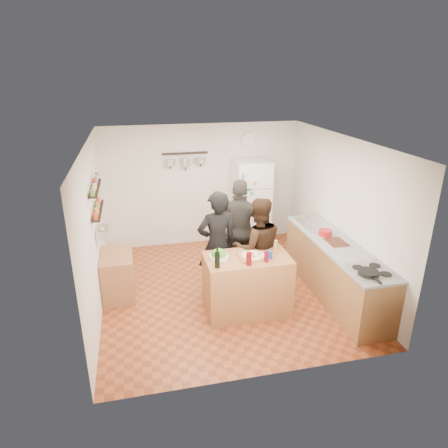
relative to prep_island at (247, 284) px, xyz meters
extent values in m
plane|color=brown|center=(-0.18, 0.69, -0.46)|extent=(4.20, 4.20, 0.00)
plane|color=white|center=(-0.18, 0.69, 2.04)|extent=(4.20, 4.20, 0.00)
plane|color=silver|center=(-0.18, 2.79, 0.79)|extent=(4.00, 0.00, 4.00)
plane|color=silver|center=(-2.18, 0.69, 0.79)|extent=(0.00, 4.20, 4.20)
plane|color=silver|center=(1.82, 0.69, 0.79)|extent=(0.00, 4.20, 4.20)
cube|color=#A0693A|center=(0.00, 0.00, 0.00)|extent=(1.25, 0.72, 0.91)
cube|color=#965636|center=(0.08, -0.02, 0.47)|extent=(0.42, 0.34, 0.02)
cylinder|color=#CAB685|center=(0.08, -0.02, 0.48)|extent=(0.34, 0.34, 0.02)
cylinder|color=silver|center=(-0.42, 0.05, 0.48)|extent=(0.28, 0.28, 0.06)
cylinder|color=black|center=(-0.50, -0.22, 0.57)|extent=(0.07, 0.07, 0.23)
cylinder|color=#61080C|center=(-0.05, -0.24, 0.55)|extent=(0.08, 0.08, 0.19)
cylinder|color=#5B0718|center=(0.22, -0.20, 0.53)|extent=(0.06, 0.06, 0.16)
cylinder|color=#A07543|center=(0.45, 0.05, 0.54)|extent=(0.05, 0.05, 0.17)
cylinder|color=navy|center=(0.30, -0.12, 0.51)|extent=(0.07, 0.07, 0.12)
imported|color=black|center=(-0.33, 0.59, 0.43)|extent=(0.69, 0.50, 1.77)
imported|color=black|center=(0.29, 0.42, 0.38)|extent=(0.85, 0.68, 1.67)
imported|color=#2F2D2A|center=(0.17, 1.02, 0.45)|extent=(1.15, 0.79, 1.81)
cube|color=#9E7042|center=(1.52, 0.14, -0.01)|extent=(0.63, 2.63, 0.90)
cube|color=white|center=(1.52, -0.81, 0.46)|extent=(0.60, 0.62, 0.02)
cylinder|color=black|center=(1.42, -0.89, 0.49)|extent=(0.28, 0.28, 0.05)
cube|color=silver|center=(1.52, 0.99, 0.46)|extent=(0.50, 0.80, 0.03)
cube|color=brown|center=(1.52, 0.18, 0.46)|extent=(0.30, 0.40, 0.02)
cylinder|color=red|center=(1.47, 0.49, 0.51)|extent=(0.22, 0.22, 0.09)
cube|color=white|center=(0.77, 2.44, 0.45)|extent=(0.70, 0.68, 1.80)
cylinder|color=silver|center=(0.77, 2.77, 1.69)|extent=(0.30, 0.03, 0.30)
cube|color=black|center=(-2.11, 0.89, 1.04)|extent=(0.12, 1.00, 0.02)
cube|color=black|center=(-2.11, 0.89, 1.40)|extent=(0.12, 1.00, 0.02)
cube|color=silver|center=(-2.08, 0.89, 0.69)|extent=(0.18, 0.35, 0.14)
cube|color=#9F6842|center=(-1.92, 0.91, -0.09)|extent=(0.50, 0.80, 0.73)
cube|color=black|center=(-0.53, 2.69, 1.49)|extent=(0.90, 0.04, 0.04)
camera|label=1|loc=(-1.51, -5.07, 3.03)|focal=32.00mm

